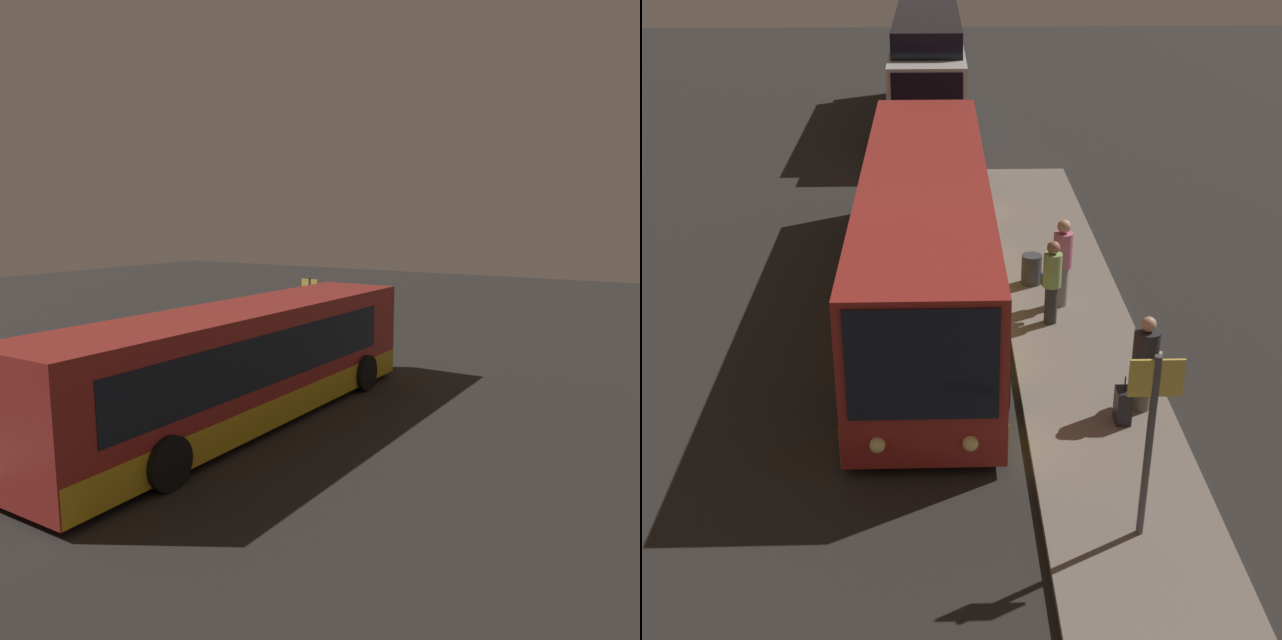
{
  "view_description": "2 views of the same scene",
  "coord_description": "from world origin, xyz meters",
  "views": [
    {
      "loc": [
        -12.53,
        -9.51,
        5.13
      ],
      "look_at": [
        3.76,
        0.58,
        1.88
      ],
      "focal_mm": 35.0,
      "sensor_mm": 36.0,
      "label": 1
    },
    {
      "loc": [
        16.09,
        0.2,
        7.99
      ],
      "look_at": [
        3.76,
        0.58,
        1.88
      ],
      "focal_mm": 50.0,
      "sensor_mm": 36.0,
      "label": 2
    }
  ],
  "objects": [
    {
      "name": "ground",
      "position": [
        0.0,
        0.0,
        0.0
      ],
      "size": [
        80.0,
        80.0,
        0.0
      ],
      "primitive_type": "plane",
      "color": "#2B2826"
    },
    {
      "name": "platform",
      "position": [
        0.0,
        2.83,
        0.07
      ],
      "size": [
        20.0,
        2.47,
        0.14
      ],
      "color": "slate",
      "rests_on": "ground"
    },
    {
      "name": "bus_lead",
      "position": [
        -0.9,
        -0.02,
        1.45
      ],
      "size": [
        12.37,
        2.75,
        2.91
      ],
      "color": "maroon",
      "rests_on": "ground"
    },
    {
      "name": "passenger_boarding",
      "position": [
        -0.4,
        2.72,
        1.14
      ],
      "size": [
        0.61,
        0.65,
        1.85
      ],
      "rotation": [
        0.0,
        0.0,
        -2.46
      ],
      "color": "gray",
      "rests_on": "platform"
    },
    {
      "name": "passenger_waiting",
      "position": [
        3.61,
        3.55,
        1.02
      ],
      "size": [
        0.69,
        0.64,
        1.68
      ],
      "rotation": [
        0.0,
        0.0,
        0.92
      ],
      "color": "#6B604C",
      "rests_on": "platform"
    },
    {
      "name": "passenger_with_bags",
      "position": [
        0.38,
        2.42,
        1.06
      ],
      "size": [
        0.57,
        0.41,
        1.71
      ],
      "rotation": [
        0.0,
        0.0,
        1.73
      ],
      "color": "#2D2D33",
      "rests_on": "platform"
    },
    {
      "name": "suitcase",
      "position": [
        4.0,
        3.16,
        0.43
      ],
      "size": [
        0.35,
        0.24,
        0.83
      ],
      "color": "black",
      "rests_on": "platform"
    },
    {
      "name": "sign_post",
      "position": [
        6.73,
        2.87,
        1.84
      ],
      "size": [
        0.1,
        0.68,
        2.7
      ],
      "color": "#4C4C51",
      "rests_on": "platform"
    },
    {
      "name": "trash_bin",
      "position": [
        -1.52,
        2.24,
        0.46
      ],
      "size": [
        0.44,
        0.44,
        0.65
      ],
      "color": "#3F3F44",
      "rests_on": "platform"
    }
  ]
}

